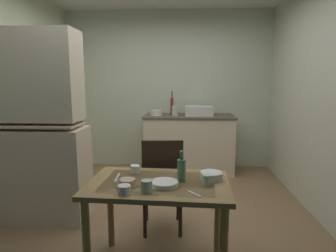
{
  "coord_description": "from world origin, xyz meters",
  "views": [
    {
      "loc": [
        0.28,
        -2.96,
        1.49
      ],
      "look_at": [
        0.11,
        0.03,
        1.01
      ],
      "focal_mm": 30.37,
      "sensor_mm": 36.0,
      "label": 1
    }
  ],
  "objects_px": {
    "hutch_cabinet": "(40,134)",
    "mixing_bowl_counter": "(156,113)",
    "hand_pump": "(172,105)",
    "serving_bowl_wide": "(211,176)",
    "chair_far_side": "(162,183)",
    "mug_tall": "(207,180)",
    "glass_bottle": "(182,169)",
    "dining_table": "(159,195)",
    "sink_basin": "(199,111)"
  },
  "relations": [
    {
      "from": "sink_basin",
      "to": "mug_tall",
      "type": "height_order",
      "value": "sink_basin"
    },
    {
      "from": "sink_basin",
      "to": "chair_far_side",
      "type": "distance_m",
      "value": 2.05
    },
    {
      "from": "mixing_bowl_counter",
      "to": "sink_basin",
      "type": "bearing_deg",
      "value": 4.17
    },
    {
      "from": "chair_far_side",
      "to": "mug_tall",
      "type": "xyz_separation_m",
      "value": [
        0.38,
        -0.61,
        0.26
      ]
    },
    {
      "from": "mixing_bowl_counter",
      "to": "chair_far_side",
      "type": "distance_m",
      "value": 1.96
    },
    {
      "from": "hutch_cabinet",
      "to": "glass_bottle",
      "type": "bearing_deg",
      "value": -26.83
    },
    {
      "from": "chair_far_side",
      "to": "mug_tall",
      "type": "relative_size",
      "value": 12.51
    },
    {
      "from": "hutch_cabinet",
      "to": "sink_basin",
      "type": "distance_m",
      "value": 2.45
    },
    {
      "from": "mixing_bowl_counter",
      "to": "dining_table",
      "type": "xyz_separation_m",
      "value": [
        0.26,
        -2.46,
        -0.36
      ]
    },
    {
      "from": "hutch_cabinet",
      "to": "mixing_bowl_counter",
      "type": "xyz_separation_m",
      "value": [
        1.06,
        1.67,
        0.04
      ]
    },
    {
      "from": "sink_basin",
      "to": "serving_bowl_wide",
      "type": "relative_size",
      "value": 2.58
    },
    {
      "from": "mug_tall",
      "to": "glass_bottle",
      "type": "relative_size",
      "value": 0.32
    },
    {
      "from": "dining_table",
      "to": "serving_bowl_wide",
      "type": "height_order",
      "value": "serving_bowl_wide"
    },
    {
      "from": "hand_pump",
      "to": "serving_bowl_wide",
      "type": "xyz_separation_m",
      "value": [
        0.42,
        -2.47,
        -0.35
      ]
    },
    {
      "from": "sink_basin",
      "to": "dining_table",
      "type": "bearing_deg",
      "value": -99.59
    },
    {
      "from": "serving_bowl_wide",
      "to": "glass_bottle",
      "type": "xyz_separation_m",
      "value": [
        -0.23,
        -0.06,
        0.06
      ]
    },
    {
      "from": "chair_far_side",
      "to": "glass_bottle",
      "type": "height_order",
      "value": "glass_bottle"
    },
    {
      "from": "mixing_bowl_counter",
      "to": "chair_far_side",
      "type": "xyz_separation_m",
      "value": [
        0.25,
        -1.89,
        -0.47
      ]
    },
    {
      "from": "sink_basin",
      "to": "hand_pump",
      "type": "height_order",
      "value": "hand_pump"
    },
    {
      "from": "hutch_cabinet",
      "to": "mug_tall",
      "type": "bearing_deg",
      "value": -26.16
    },
    {
      "from": "sink_basin",
      "to": "glass_bottle",
      "type": "relative_size",
      "value": 1.84
    },
    {
      "from": "sink_basin",
      "to": "mixing_bowl_counter",
      "type": "distance_m",
      "value": 0.69
    },
    {
      "from": "hand_pump",
      "to": "mug_tall",
      "type": "relative_size",
      "value": 5.11
    },
    {
      "from": "hand_pump",
      "to": "chair_far_side",
      "type": "height_order",
      "value": "hand_pump"
    },
    {
      "from": "mixing_bowl_counter",
      "to": "glass_bottle",
      "type": "height_order",
      "value": "mixing_bowl_counter"
    },
    {
      "from": "hutch_cabinet",
      "to": "mug_tall",
      "type": "distance_m",
      "value": 1.88
    },
    {
      "from": "hutch_cabinet",
      "to": "serving_bowl_wide",
      "type": "height_order",
      "value": "hutch_cabinet"
    },
    {
      "from": "chair_far_side",
      "to": "serving_bowl_wide",
      "type": "relative_size",
      "value": 5.59
    },
    {
      "from": "mug_tall",
      "to": "hutch_cabinet",
      "type": "bearing_deg",
      "value": 153.84
    },
    {
      "from": "mixing_bowl_counter",
      "to": "mug_tall",
      "type": "distance_m",
      "value": 2.58
    },
    {
      "from": "mug_tall",
      "to": "glass_bottle",
      "type": "xyz_separation_m",
      "value": [
        -0.19,
        0.07,
        0.06
      ]
    },
    {
      "from": "dining_table",
      "to": "mug_tall",
      "type": "distance_m",
      "value": 0.39
    },
    {
      "from": "mixing_bowl_counter",
      "to": "dining_table",
      "type": "bearing_deg",
      "value": -83.91
    },
    {
      "from": "hand_pump",
      "to": "chair_far_side",
      "type": "bearing_deg",
      "value": -90.02
    },
    {
      "from": "glass_bottle",
      "to": "hand_pump",
      "type": "bearing_deg",
      "value": 94.28
    },
    {
      "from": "mixing_bowl_counter",
      "to": "dining_table",
      "type": "distance_m",
      "value": 2.5
    },
    {
      "from": "chair_far_side",
      "to": "glass_bottle",
      "type": "relative_size",
      "value": 3.99
    },
    {
      "from": "chair_far_side",
      "to": "glass_bottle",
      "type": "distance_m",
      "value": 0.65
    },
    {
      "from": "mixing_bowl_counter",
      "to": "chair_far_side",
      "type": "height_order",
      "value": "mixing_bowl_counter"
    },
    {
      "from": "sink_basin",
      "to": "chair_far_side",
      "type": "height_order",
      "value": "sink_basin"
    },
    {
      "from": "chair_far_side",
      "to": "mug_tall",
      "type": "height_order",
      "value": "chair_far_side"
    },
    {
      "from": "glass_bottle",
      "to": "mug_tall",
      "type": "bearing_deg",
      "value": -20.48
    },
    {
      "from": "hutch_cabinet",
      "to": "mixing_bowl_counter",
      "type": "distance_m",
      "value": 1.98
    },
    {
      "from": "hand_pump",
      "to": "glass_bottle",
      "type": "height_order",
      "value": "hand_pump"
    },
    {
      "from": "hutch_cabinet",
      "to": "chair_far_side",
      "type": "distance_m",
      "value": 1.39
    },
    {
      "from": "serving_bowl_wide",
      "to": "dining_table",
      "type": "bearing_deg",
      "value": -168.27
    },
    {
      "from": "mixing_bowl_counter",
      "to": "glass_bottle",
      "type": "xyz_separation_m",
      "value": [
        0.44,
        -2.43,
        -0.16
      ]
    },
    {
      "from": "glass_bottle",
      "to": "serving_bowl_wide",
      "type": "bearing_deg",
      "value": 13.31
    },
    {
      "from": "hand_pump",
      "to": "dining_table",
      "type": "height_order",
      "value": "hand_pump"
    },
    {
      "from": "hand_pump",
      "to": "mixing_bowl_counter",
      "type": "height_order",
      "value": "hand_pump"
    }
  ]
}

